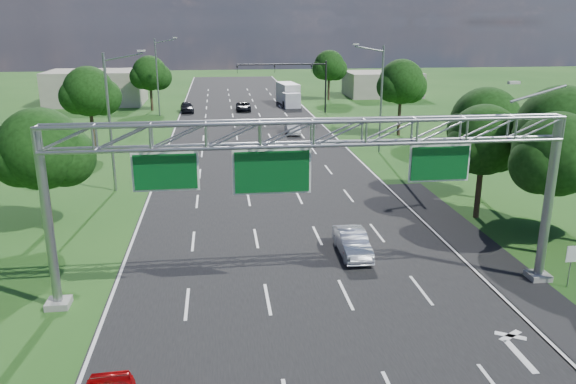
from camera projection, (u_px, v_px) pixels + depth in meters
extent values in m
plane|color=#1C4B16|center=(269.00, 185.00, 43.14)|extent=(220.00, 220.00, 0.00)
cube|color=black|center=(269.00, 185.00, 43.14)|extent=(18.00, 180.00, 0.02)
cube|color=black|center=(493.00, 263.00, 29.15)|extent=(3.00, 30.00, 0.02)
cube|color=gray|center=(538.00, 276.00, 27.36)|extent=(1.00, 1.00, 0.30)
cylinder|color=gray|center=(549.00, 201.00, 26.25)|extent=(0.44, 0.44, 8.00)
cube|color=gray|center=(59.00, 303.00, 24.70)|extent=(1.00, 1.00, 0.30)
cylinder|color=gray|center=(48.00, 221.00, 23.58)|extent=(0.40, 0.40, 8.00)
cylinder|color=gray|center=(538.00, 94.00, 24.65)|extent=(2.54, 0.12, 0.79)
cube|color=beige|center=(514.00, 83.00, 24.37)|extent=(0.50, 0.22, 0.12)
cube|color=white|center=(166.00, 172.00, 23.57)|extent=(2.80, 0.05, 1.70)
cube|color=#094A1B|center=(166.00, 172.00, 23.52)|extent=(2.62, 0.05, 1.52)
cube|color=white|center=(272.00, 172.00, 24.15)|extent=(3.40, 0.05, 2.00)
cube|color=#094A1B|center=(272.00, 172.00, 24.09)|extent=(3.22, 0.05, 1.82)
cube|color=white|center=(439.00, 163.00, 25.00)|extent=(2.80, 0.05, 1.70)
cube|color=#094A1B|center=(440.00, 163.00, 24.94)|extent=(2.62, 0.05, 1.52)
cylinder|color=gray|center=(570.00, 268.00, 26.27)|extent=(0.06, 0.06, 2.00)
cube|color=white|center=(573.00, 254.00, 26.04)|extent=(0.60, 0.04, 0.80)
cylinder|color=black|center=(326.00, 87.00, 76.66)|extent=(0.24, 0.24, 7.00)
cylinder|color=black|center=(282.00, 64.00, 75.05)|extent=(12.00, 0.18, 0.18)
imported|color=black|center=(237.00, 69.00, 74.50)|extent=(0.18, 0.22, 1.10)
imported|color=black|center=(275.00, 69.00, 75.09)|extent=(0.18, 0.22, 1.10)
imported|color=black|center=(311.00, 68.00, 75.68)|extent=(0.18, 0.22, 1.10)
cylinder|color=gray|center=(110.00, 124.00, 40.32)|extent=(0.20, 0.20, 10.00)
cylinder|color=gray|center=(123.00, 57.00, 39.11)|extent=(2.78, 0.12, 0.60)
cube|color=beige|center=(141.00, 51.00, 39.15)|extent=(0.55, 0.22, 0.12)
cylinder|color=gray|center=(157.00, 78.00, 73.56)|extent=(0.20, 0.20, 10.00)
cylinder|color=gray|center=(165.00, 41.00, 72.35)|extent=(2.78, 0.12, 0.60)
cube|color=beige|center=(175.00, 38.00, 72.39)|extent=(0.55, 0.22, 0.12)
cylinder|color=gray|center=(381.00, 100.00, 52.54)|extent=(0.20, 0.20, 10.00)
cylinder|color=gray|center=(370.00, 49.00, 51.03)|extent=(2.78, 0.12, 0.60)
cube|color=beige|center=(356.00, 44.00, 50.76)|extent=(0.55, 0.22, 0.12)
cylinder|color=#2D2116|center=(546.00, 220.00, 29.95)|extent=(0.36, 0.36, 3.74)
sphere|color=black|center=(556.00, 154.00, 28.90)|extent=(4.40, 4.40, 4.40)
sphere|color=black|center=(570.00, 162.00, 29.57)|extent=(3.30, 3.30, 3.30)
sphere|color=black|center=(540.00, 164.00, 28.62)|extent=(3.08, 3.08, 3.08)
cylinder|color=#2D2116|center=(550.00, 198.00, 32.97)|extent=(0.36, 0.36, 4.18)
sphere|color=black|center=(560.00, 130.00, 31.78)|extent=(5.00, 5.00, 5.00)
sphere|color=black|center=(575.00, 139.00, 32.49)|extent=(3.75, 3.75, 3.75)
sphere|color=black|center=(543.00, 140.00, 31.51)|extent=(3.50, 3.50, 3.50)
cylinder|color=#2D2116|center=(478.00, 193.00, 35.59)|extent=(0.36, 0.36, 3.30)
sphere|color=black|center=(484.00, 140.00, 34.60)|extent=(4.40, 4.40, 4.40)
sphere|color=black|center=(496.00, 147.00, 35.27)|extent=(3.30, 3.30, 3.30)
sphere|color=black|center=(470.00, 148.00, 34.33)|extent=(3.08, 3.08, 3.08)
cylinder|color=#2D2116|center=(480.00, 174.00, 39.60)|extent=(0.36, 0.36, 3.52)
sphere|color=black|center=(485.00, 122.00, 38.53)|extent=(4.80, 4.80, 4.80)
sphere|color=black|center=(498.00, 129.00, 39.22)|extent=(3.60, 3.60, 3.60)
sphere|color=black|center=(472.00, 130.00, 38.25)|extent=(3.36, 3.36, 3.36)
cylinder|color=#2D2116|center=(48.00, 206.00, 33.44)|extent=(0.36, 0.36, 3.08)
sphere|color=black|center=(41.00, 149.00, 32.43)|extent=(4.80, 4.80, 4.80)
sphere|color=black|center=(65.00, 157.00, 33.13)|extent=(3.60, 3.60, 3.60)
sphere|color=black|center=(20.00, 159.00, 32.16)|extent=(3.36, 3.36, 3.36)
cylinder|color=#2D2116|center=(93.00, 130.00, 54.94)|extent=(0.36, 0.36, 3.74)
sphere|color=black|center=(89.00, 91.00, 53.84)|extent=(4.80, 4.80, 4.80)
sphere|color=black|center=(103.00, 97.00, 54.54)|extent=(3.60, 3.60, 3.60)
sphere|color=black|center=(77.00, 97.00, 53.57)|extent=(3.36, 3.36, 3.36)
cylinder|color=#2D2116|center=(152.00, 99.00, 79.10)|extent=(0.36, 0.36, 3.30)
sphere|color=black|center=(150.00, 73.00, 78.07)|extent=(4.80, 4.80, 4.80)
sphere|color=black|center=(159.00, 77.00, 78.76)|extent=(3.60, 3.60, 3.60)
sphere|color=black|center=(142.00, 77.00, 77.79)|extent=(3.36, 3.36, 3.36)
cylinder|color=#2D2116|center=(399.00, 118.00, 61.55)|extent=(0.36, 0.36, 3.96)
sphere|color=black|center=(401.00, 82.00, 60.42)|extent=(4.80, 4.80, 4.80)
sphere|color=black|center=(410.00, 87.00, 61.11)|extent=(3.60, 3.60, 3.60)
sphere|color=black|center=(392.00, 87.00, 60.14)|extent=(3.36, 3.36, 3.36)
cylinder|color=#2D2116|center=(329.00, 89.00, 89.86)|extent=(0.36, 0.36, 3.52)
sphere|color=black|center=(329.00, 65.00, 88.80)|extent=(4.80, 4.80, 4.80)
sphere|color=black|center=(336.00, 69.00, 89.49)|extent=(3.60, 3.60, 3.60)
sphere|color=black|center=(323.00, 69.00, 88.52)|extent=(3.36, 3.36, 3.36)
cube|color=gray|center=(96.00, 87.00, 85.39)|extent=(14.00, 10.00, 5.00)
cube|color=gray|center=(382.00, 84.00, 94.78)|extent=(12.00, 9.00, 4.00)
imported|color=silver|center=(352.00, 243.00, 30.07)|extent=(1.45, 4.13, 1.36)
imported|color=black|center=(243.00, 106.00, 79.21)|extent=(2.05, 4.38, 1.21)
imported|color=black|center=(187.00, 107.00, 77.80)|extent=(2.15, 4.43, 1.46)
imported|color=silver|center=(292.00, 128.00, 62.84)|extent=(1.46, 4.15, 1.37)
cube|color=silver|center=(288.00, 93.00, 85.57)|extent=(3.11, 6.22, 2.99)
cube|color=silver|center=(291.00, 100.00, 81.76)|extent=(2.54, 2.46, 2.19)
cylinder|color=black|center=(284.00, 104.00, 81.99)|extent=(0.35, 1.00, 1.00)
cylinder|color=black|center=(299.00, 104.00, 82.25)|extent=(0.35, 1.00, 1.00)
cylinder|color=black|center=(279.00, 99.00, 87.67)|extent=(0.35, 1.00, 1.00)
cylinder|color=black|center=(293.00, 99.00, 87.93)|extent=(0.35, 1.00, 1.00)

